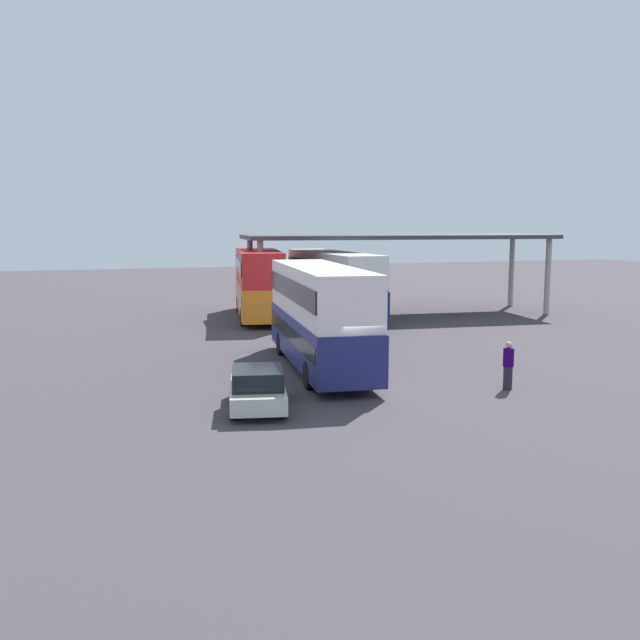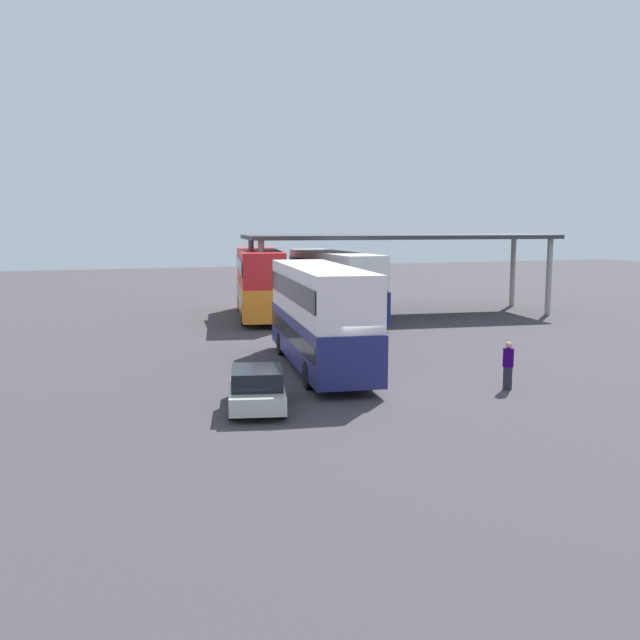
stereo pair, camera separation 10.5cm
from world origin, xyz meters
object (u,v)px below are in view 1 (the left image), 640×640
at_px(parked_hatchback, 258,389).
at_px(double_decker_mid_row, 333,283).
at_px(pedestrian_waiting, 508,366).
at_px(double_decker_main, 320,313).
at_px(double_decker_near_canopy, 258,281).

xyz_separation_m(parked_hatchback, double_decker_mid_row, (9.16, 18.72, 1.59)).
distance_m(parked_hatchback, pedestrian_waiting, 9.07).
bearing_deg(pedestrian_waiting, double_decker_mid_row, -22.21).
relative_size(double_decker_main, parked_hatchback, 2.75).
relative_size(double_decker_main, double_decker_near_canopy, 0.99).
relative_size(double_decker_near_canopy, double_decker_mid_row, 0.97).
bearing_deg(parked_hatchback, double_decker_mid_row, -13.90).
relative_size(parked_hatchback, double_decker_near_canopy, 0.36).
height_order(double_decker_mid_row, pedestrian_waiting, double_decker_mid_row).
xyz_separation_m(parked_hatchback, pedestrian_waiting, (9.07, -0.19, 0.19)).
bearing_deg(pedestrian_waiting, parked_hatchback, 66.87).
xyz_separation_m(double_decker_near_canopy, double_decker_mid_row, (4.12, -2.24, -0.05)).
height_order(double_decker_near_canopy, pedestrian_waiting, double_decker_near_canopy).
bearing_deg(double_decker_mid_row, parked_hatchback, 153.22).
xyz_separation_m(double_decker_main, parked_hatchback, (-3.84, -5.28, -1.61)).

